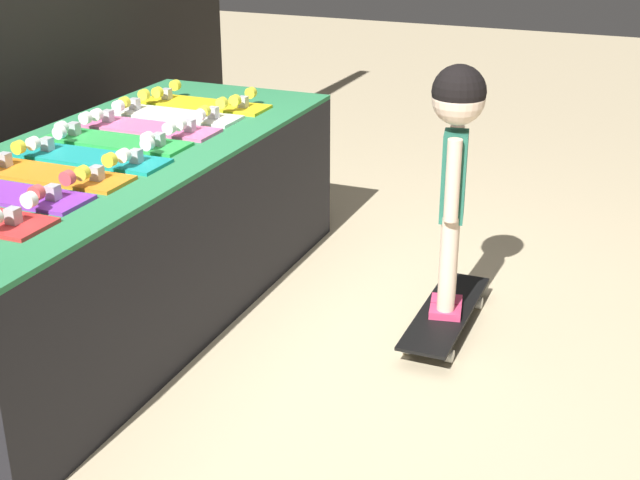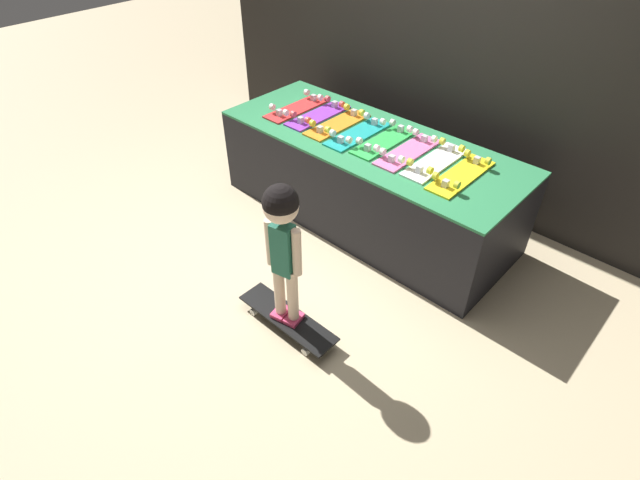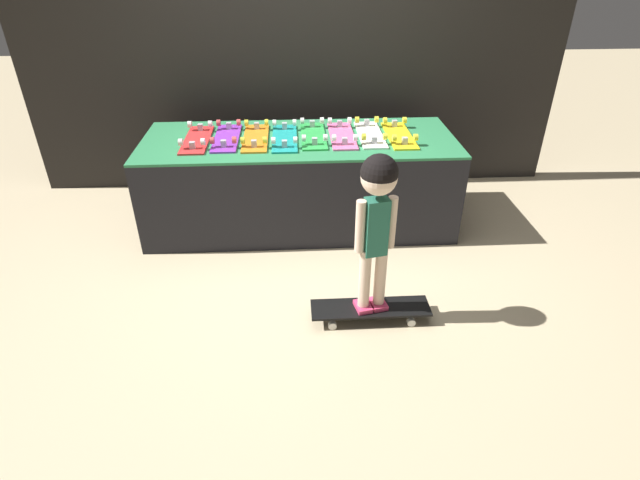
{
  "view_description": "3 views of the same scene",
  "coord_description": "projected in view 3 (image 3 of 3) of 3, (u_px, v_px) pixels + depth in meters",
  "views": [
    {
      "loc": [
        -2.84,
        -1.48,
        1.79
      ],
      "look_at": [
        0.21,
        -0.22,
        0.41
      ],
      "focal_mm": 50.0,
      "sensor_mm": 36.0,
      "label": 1
    },
    {
      "loc": [
        2.09,
        -2.19,
        2.56
      ],
      "look_at": [
        0.25,
        -0.21,
        0.37
      ],
      "focal_mm": 28.0,
      "sensor_mm": 36.0,
      "label": 2
    },
    {
      "loc": [
        -0.06,
        -3.16,
        2.09
      ],
      "look_at": [
        0.11,
        -0.3,
        0.35
      ],
      "focal_mm": 28.0,
      "sensor_mm": 36.0,
      "label": 3
    }
  ],
  "objects": [
    {
      "name": "child",
      "position": [
        377.0,
        206.0,
        2.79
      ],
      "size": [
        0.24,
        0.21,
        1.03
      ],
      "rotation": [
        0.0,
        0.0,
        0.2
      ],
      "color": "#E03D6B",
      "rests_on": "skateboard_on_floor"
    },
    {
      "name": "skateboard_red_on_rack",
      "position": [
        197.0,
        138.0,
        3.88
      ],
      "size": [
        0.19,
        0.63,
        0.09
      ],
      "color": "red",
      "rests_on": "display_rack"
    },
    {
      "name": "skateboard_pink_on_rack",
      "position": [
        342.0,
        135.0,
        3.96
      ],
      "size": [
        0.19,
        0.63,
        0.09
      ],
      "color": "pink",
      "rests_on": "display_rack"
    },
    {
      "name": "skateboard_teal_on_rack",
      "position": [
        285.0,
        137.0,
        3.91
      ],
      "size": [
        0.19,
        0.63,
        0.09
      ],
      "color": "teal",
      "rests_on": "display_rack"
    },
    {
      "name": "skateboard_green_on_rack",
      "position": [
        313.0,
        135.0,
        3.96
      ],
      "size": [
        0.19,
        0.63,
        0.09
      ],
      "color": "green",
      "rests_on": "display_rack"
    },
    {
      "name": "ground_plane",
      "position": [
        303.0,
        260.0,
        3.78
      ],
      "size": [
        16.0,
        16.0,
        0.0
      ],
      "primitive_type": "plane",
      "color": "beige"
    },
    {
      "name": "back_wall",
      "position": [
        295.0,
        35.0,
        4.32
      ],
      "size": [
        4.83,
        0.1,
        2.74
      ],
      "color": "black",
      "rests_on": "ground_plane"
    },
    {
      "name": "skateboard_on_floor",
      "position": [
        370.0,
        309.0,
        3.17
      ],
      "size": [
        0.75,
        0.2,
        0.09
      ],
      "color": "black",
      "rests_on": "ground_plane"
    },
    {
      "name": "skateboard_white_on_rack",
      "position": [
        370.0,
        133.0,
        3.98
      ],
      "size": [
        0.19,
        0.63,
        0.09
      ],
      "color": "white",
      "rests_on": "display_rack"
    },
    {
      "name": "skateboard_yellow_on_rack",
      "position": [
        399.0,
        134.0,
        3.96
      ],
      "size": [
        0.19,
        0.63,
        0.09
      ],
      "color": "yellow",
      "rests_on": "display_rack"
    },
    {
      "name": "display_rack",
      "position": [
        300.0,
        181.0,
        4.13
      ],
      "size": [
        2.47,
        0.95,
        0.74
      ],
      "color": "black",
      "rests_on": "ground_plane"
    },
    {
      "name": "skateboard_orange_on_rack",
      "position": [
        256.0,
        137.0,
        3.91
      ],
      "size": [
        0.19,
        0.63,
        0.09
      ],
      "color": "orange",
      "rests_on": "display_rack"
    },
    {
      "name": "skateboard_purple_on_rack",
      "position": [
        227.0,
        137.0,
        3.91
      ],
      "size": [
        0.19,
        0.63,
        0.09
      ],
      "color": "purple",
      "rests_on": "display_rack"
    }
  ]
}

